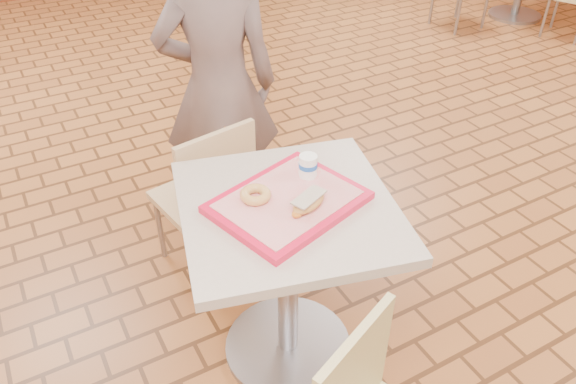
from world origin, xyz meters
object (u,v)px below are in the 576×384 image
serving_tray (288,202)px  customer (219,87)px  ring_donut (255,195)px  long_john_donut (308,203)px  main_table (288,259)px  paper_cup (308,166)px  chair_main_back (209,194)px

serving_tray → customer: bearing=81.1°
ring_donut → customer: bearing=74.6°
customer → long_john_donut: bearing=102.7°
main_table → customer: 1.03m
long_john_donut → ring_donut: bearing=135.3°
customer → paper_cup: bearing=107.8°
long_john_donut → customer: bearing=83.6°
ring_donut → long_john_donut: size_ratio=0.67×
serving_tray → long_john_donut: 0.10m
main_table → ring_donut: size_ratio=7.21×
long_john_donut → paper_cup: 0.20m
ring_donut → paper_cup: bearing=8.1°
serving_tray → paper_cup: 0.17m
main_table → long_john_donut: 0.33m
serving_tray → ring_donut: bearing=151.4°
customer → chair_main_back: bearing=75.9°
serving_tray → ring_donut: ring_donut is taller
ring_donut → long_john_donut: (0.14, -0.13, 0.00)m
paper_cup → long_john_donut: bearing=-120.5°
long_john_donut → main_table: bearing=113.6°
ring_donut → paper_cup: 0.24m
main_table → ring_donut: ring_donut is taller
customer → main_table: bearing=100.2°
main_table → customer: bearing=81.1°
serving_tray → ring_donut: size_ratio=4.49×
chair_main_back → paper_cup: 0.71m
ring_donut → main_table: bearing=-28.6°
customer → paper_cup: 0.90m
customer → serving_tray: 1.00m
chair_main_back → ring_donut: bearing=77.9°
serving_tray → paper_cup: (0.13, 0.09, 0.06)m
main_table → ring_donut: (-0.10, 0.06, 0.31)m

